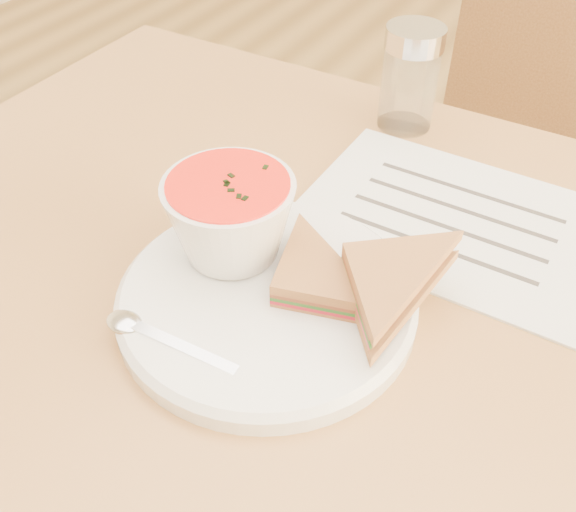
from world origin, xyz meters
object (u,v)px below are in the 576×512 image
Objects in this scene: soup_bowl at (231,221)px; condiment_shaker at (410,78)px; chair_far at (508,239)px; dining_table at (306,460)px; plate at (267,300)px.

condiment_shaker is (0.04, 0.32, 0.01)m from soup_bowl.
soup_bowl is at bearing 73.39° from chair_far.
soup_bowl is (-0.18, -0.54, 0.35)m from chair_far.
plate is at bearing -94.51° from dining_table.
chair_far reaches higher than soup_bowl.
plate is 0.36m from condiment_shaker.
chair_far is 0.65m from plate.
dining_table is at bearing 85.49° from plate.
chair_far is at bearing 76.61° from dining_table.
soup_bowl is (-0.05, 0.03, 0.05)m from plate.
plate is at bearing -87.39° from condiment_shaker.
plate is (-0.01, -0.08, 0.38)m from dining_table.
chair_far is 3.44× the size of plate.
soup_bowl is 0.94× the size of condiment_shaker.
condiment_shaker is (-0.14, -0.21, 0.35)m from chair_far.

